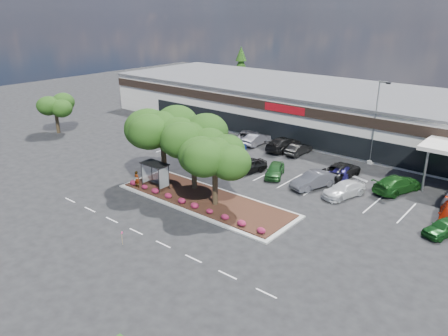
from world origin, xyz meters
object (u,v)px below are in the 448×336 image
Objects in this scene: car_1 at (192,146)px; survey_stake at (122,236)px; car_0 at (180,139)px; light_pole at (375,128)px.

survey_stake is at bearing -40.26° from car_1.
survey_stake is 0.21× the size of car_1.
car_0 is (-14.96, 21.28, -0.05)m from survey_stake.
light_pole reaches higher than car_0.
survey_stake is 23.04m from car_1.
light_pole is at bearing 75.83° from survey_stake.
light_pole is 21.80m from car_1.
light_pole is at bearing 47.31° from car_1.
survey_stake is 26.02m from car_0.
car_1 is at bearing -14.23° from car_0.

